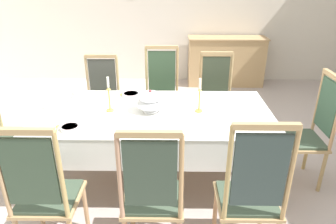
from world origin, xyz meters
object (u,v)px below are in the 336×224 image
object	(u,v)px
chair_north_c	(216,96)
sideboard	(226,61)
spoon_primary	(121,95)
chair_south_a	(44,192)
candlestick_east	(199,99)
soup_tureen	(151,101)
chair_south_c	(251,193)
chair_north_b	(162,94)
chair_south_b	(152,194)
candlestick_west	(109,98)
spoon_secondary	(57,127)
bowl_near_right	(70,127)
chair_head_east	(310,131)
chair_north_a	(102,96)
bowl_near_left	(131,94)
dining_table	(155,119)
chair_head_west	(3,130)

from	to	relation	value
chair_north_c	sideboard	bearing A→B (deg)	-102.37
spoon_primary	chair_south_a	bearing A→B (deg)	-91.45
candlestick_east	soup_tureen	bearing A→B (deg)	-180.00
soup_tureen	spoon_primary	bearing A→B (deg)	130.12
chair_south_c	chair_north_b	bearing A→B (deg)	109.54
chair_south_b	candlestick_east	distance (m)	1.09
candlestick_west	spoon_secondary	xyz separation A→B (m)	(-0.39, -0.36, -0.13)
chair_south_b	soup_tureen	xyz separation A→B (m)	(-0.07, 0.96, 0.31)
chair_north_b	bowl_near_right	bearing A→B (deg)	61.61
chair_head_east	sideboard	xyz separation A→B (m)	(-0.33, 3.05, -0.12)
chair_north_a	spoon_secondary	bearing A→B (deg)	86.35
chair_south_a	bowl_near_left	bearing A→B (deg)	71.46
chair_north_a	chair_south_b	xyz separation A→B (m)	(0.76, -1.91, 0.02)
dining_table	bowl_near_left	distance (m)	0.49
sideboard	dining_table	bearing A→B (deg)	68.91
bowl_near_right	spoon_primary	size ratio (longest dim) A/B	0.93
chair_south_a	spoon_primary	xyz separation A→B (m)	(0.34, 1.38, 0.20)
chair_north_b	spoon_primary	bearing A→B (deg)	51.88
chair_south_b	bowl_near_right	size ratio (longest dim) A/B	6.93
chair_south_a	bowl_near_left	distance (m)	1.45
chair_south_a	chair_south_c	size ratio (longest dim) A/B	0.96
chair_south_c	candlestick_west	distance (m)	1.53
dining_table	chair_head_west	bearing A→B (deg)	180.00
chair_south_c	candlestick_east	world-z (taller)	chair_south_c
chair_north_a	chair_head_west	distance (m)	1.23
chair_north_a	sideboard	world-z (taller)	chair_north_a
chair_south_b	chair_south_c	xyz separation A→B (m)	(0.68, -0.00, 0.02)
chair_north_c	candlestick_west	xyz separation A→B (m)	(-1.14, -0.96, 0.35)
chair_south_b	bowl_near_right	world-z (taller)	chair_south_b
chair_north_a	spoon_primary	world-z (taller)	chair_north_a
chair_north_b	chair_head_east	world-z (taller)	chair_north_b
sideboard	chair_north_a	bearing A→B (deg)	47.76
spoon_primary	chair_south_b	bearing A→B (deg)	-60.63
chair_head_west	chair_head_east	bearing A→B (deg)	90.00
chair_head_east	candlestick_west	world-z (taller)	chair_head_east
candlestick_east	sideboard	size ratio (longest dim) A/B	0.23
chair_south_c	soup_tureen	size ratio (longest dim) A/B	4.37
candlestick_east	chair_south_a	bearing A→B (deg)	-140.16
chair_south_c	spoon_primary	xyz separation A→B (m)	(-1.11, 1.38, 0.19)
candlestick_east	spoon_secondary	world-z (taller)	candlestick_east
chair_head_west	spoon_primary	xyz separation A→B (m)	(1.12, 0.42, 0.22)
chair_head_east	spoon_secondary	bearing A→B (deg)	98.78
chair_head_west	candlestick_west	size ratio (longest dim) A/B	3.17
chair_north_b	chair_south_c	world-z (taller)	chair_south_c
bowl_near_left	spoon_primary	world-z (taller)	bowl_near_left
chair_head_east	bowl_near_left	world-z (taller)	chair_head_east
chair_head_east	candlestick_east	xyz separation A→B (m)	(-1.09, 0.00, 0.33)
chair_north_b	chair_head_east	xyz separation A→B (m)	(1.48, -0.96, -0.01)
chair_head_east	bowl_near_left	bearing A→B (deg)	77.52
sideboard	chair_head_west	bearing A→B (deg)	48.67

